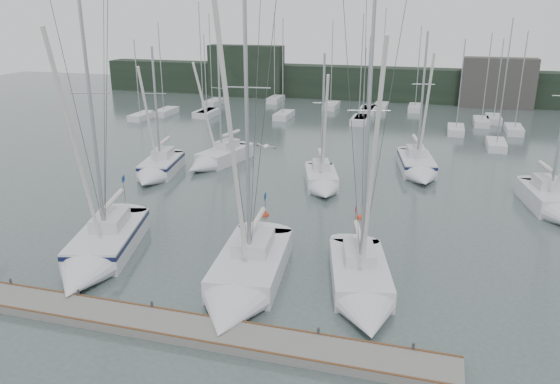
{
  "coord_description": "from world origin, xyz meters",
  "views": [
    {
      "loc": [
        10.08,
        -24.0,
        13.79
      ],
      "look_at": [
        1.65,
        5.0,
        3.51
      ],
      "focal_mm": 35.0,
      "sensor_mm": 36.0,
      "label": 1
    }
  ],
  "objects": [
    {
      "name": "sailboat_near_center",
      "position": [
        1.44,
        -1.12,
        0.6
      ],
      "size": [
        4.52,
        10.96,
        17.29
      ],
      "rotation": [
        0.0,
        0.0,
        0.11
      ],
      "color": "silver",
      "rests_on": "ground"
    },
    {
      "name": "sailboat_near_left",
      "position": [
        -7.58,
        -0.03,
        0.64
      ],
      "size": [
        5.7,
        10.78,
        15.87
      ],
      "rotation": [
        0.0,
        0.0,
        0.27
      ],
      "color": "silver",
      "rests_on": "ground"
    },
    {
      "name": "sailboat_near_right",
      "position": [
        7.36,
        -0.02,
        0.55
      ],
      "size": [
        4.86,
        9.38,
        15.59
      ],
      "rotation": [
        0.0,
        0.0,
        0.24
      ],
      "color": "silver",
      "rests_on": "ground"
    },
    {
      "name": "ground",
      "position": [
        0.0,
        0.0,
        0.0
      ],
      "size": [
        160.0,
        160.0,
        0.0
      ],
      "primitive_type": "plane",
      "color": "#42504E",
      "rests_on": "ground"
    },
    {
      "name": "sailboat_mid_b",
      "position": [
        -9.02,
        20.36,
        0.58
      ],
      "size": [
        4.35,
        8.51,
        11.51
      ],
      "rotation": [
        0.0,
        0.0,
        -0.23
      ],
      "color": "silver",
      "rests_on": "ground"
    },
    {
      "name": "sailboat_mid_e",
      "position": [
        18.57,
        15.64,
        0.64
      ],
      "size": [
        4.13,
        8.17,
        13.52
      ],
      "rotation": [
        0.0,
        0.0,
        0.18
      ],
      "color": "silver",
      "rests_on": "ground"
    },
    {
      "name": "seagull",
      "position": [
        1.81,
        1.88,
        7.02
      ],
      "size": [
        1.09,
        0.53,
        0.22
      ],
      "rotation": [
        0.0,
        0.0,
        -0.32
      ],
      "color": "silver",
      "rests_on": "ground"
    },
    {
      "name": "far_treeline",
      "position": [
        0.0,
        62.0,
        2.5
      ],
      "size": [
        90.0,
        4.0,
        5.0
      ],
      "primitive_type": "cube",
      "color": "black",
      "rests_on": "ground"
    },
    {
      "name": "far_building_right",
      "position": [
        18.0,
        60.0,
        3.5
      ],
      "size": [
        10.0,
        3.0,
        7.0
      ],
      "primitive_type": "cube",
      "color": "#3D3B38",
      "rests_on": "ground"
    },
    {
      "name": "mast_forest",
      "position": [
        4.03,
        45.73,
        0.48
      ],
      "size": [
        58.07,
        25.75,
        14.72
      ],
      "color": "silver",
      "rests_on": "ground"
    },
    {
      "name": "sailboat_mid_d",
      "position": [
        8.97,
        22.52,
        0.63
      ],
      "size": [
        4.27,
        8.92,
        12.79
      ],
      "rotation": [
        0.0,
        0.0,
        0.19
      ],
      "color": "silver",
      "rests_on": "ground"
    },
    {
      "name": "dock",
      "position": [
        0.0,
        -5.0,
        0.2
      ],
      "size": [
        24.0,
        2.0,
        0.4
      ],
      "primitive_type": "cube",
      "color": "slate",
      "rests_on": "ground"
    },
    {
      "name": "sailboat_mid_a",
      "position": [
        -12.4,
        15.8,
        0.63
      ],
      "size": [
        4.02,
        8.29,
        11.59
      ],
      "rotation": [
        0.0,
        0.0,
        0.18
      ],
      "color": "silver",
      "rests_on": "ground"
    },
    {
      "name": "sailboat_mid_c",
      "position": [
        1.85,
        16.35,
        0.57
      ],
      "size": [
        4.24,
        7.16,
        11.23
      ],
      "rotation": [
        0.0,
        0.0,
        0.29
      ],
      "color": "silver",
      "rests_on": "ground"
    },
    {
      "name": "far_building_left",
      "position": [
        -20.0,
        60.0,
        4.0
      ],
      "size": [
        12.0,
        3.0,
        8.0
      ],
      "primitive_type": "cube",
      "color": "black",
      "rests_on": "ground"
    },
    {
      "name": "buoy_b",
      "position": [
        5.64,
        11.07,
        0.0
      ],
      "size": [
        0.51,
        0.51,
        0.51
      ],
      "primitive_type": "sphere",
      "color": "red",
      "rests_on": "ground"
    },
    {
      "name": "buoy_a",
      "position": [
        -0.84,
        9.73,
        0.0
      ],
      "size": [
        0.6,
        0.6,
        0.6
      ],
      "primitive_type": "sphere",
      "color": "red",
      "rests_on": "ground"
    }
  ]
}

